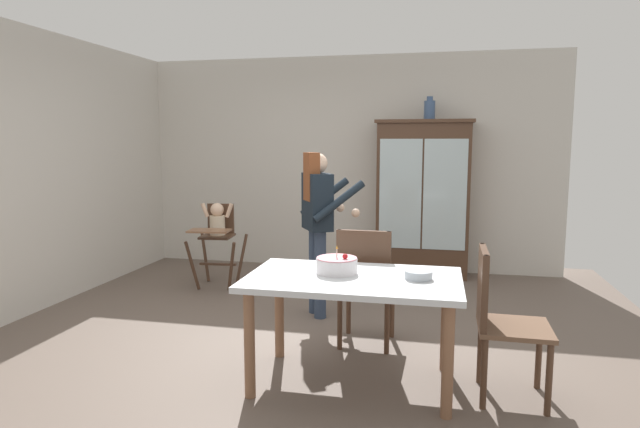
{
  "coord_description": "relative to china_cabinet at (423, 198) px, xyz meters",
  "views": [
    {
      "loc": [
        1.13,
        -4.2,
        1.62
      ],
      "look_at": [
        0.06,
        0.7,
        0.95
      ],
      "focal_mm": 30.15,
      "sensor_mm": 36.0,
      "label": 1
    }
  ],
  "objects": [
    {
      "name": "dining_chair_right_end",
      "position": [
        0.56,
        -3.14,
        -0.39
      ],
      "size": [
        0.45,
        0.45,
        0.96
      ],
      "rotation": [
        0.0,
        0.0,
        1.55
      ],
      "color": "#4C3323",
      "rests_on": "ground_plane"
    },
    {
      "name": "wall_back",
      "position": [
        -0.97,
        0.26,
        0.4
      ],
      "size": [
        5.32,
        0.06,
        2.7
      ],
      "primitive_type": "cube",
      "color": "beige",
      "rests_on": "ground_plane"
    },
    {
      "name": "serving_bowl",
      "position": [
        0.06,
        -3.11,
        -0.18
      ],
      "size": [
        0.18,
        0.18,
        0.05
      ],
      "primitive_type": "cylinder",
      "color": "#B2BCC6",
      "rests_on": "dining_table"
    },
    {
      "name": "birthday_cake",
      "position": [
        -0.49,
        -3.07,
        -0.15
      ],
      "size": [
        0.28,
        0.28,
        0.19
      ],
      "color": "white",
      "rests_on": "dining_table"
    },
    {
      "name": "dining_table",
      "position": [
        -0.36,
        -3.14,
        -0.31
      ],
      "size": [
        1.41,
        0.86,
        0.74
      ],
      "color": "silver",
      "rests_on": "ground_plane"
    },
    {
      "name": "ceramic_vase",
      "position": [
        0.05,
        0.0,
        1.06
      ],
      "size": [
        0.13,
        0.13,
        0.27
      ],
      "color": "#3D567F",
      "rests_on": "china_cabinet"
    },
    {
      "name": "dining_chair_far_side",
      "position": [
        -0.37,
        -2.49,
        -0.39
      ],
      "size": [
        0.45,
        0.45,
        0.96
      ],
      "rotation": [
        0.0,
        0.0,
        3.11
      ],
      "color": "#4C3323",
      "rests_on": "ground_plane"
    },
    {
      "name": "adult_person",
      "position": [
        -0.9,
        -1.77,
        0.02
      ],
      "size": [
        0.66,
        0.65,
        1.53
      ],
      "rotation": [
        0.0,
        0.0,
        2.1
      ],
      "color": "#33425B",
      "rests_on": "ground_plane"
    },
    {
      "name": "ground_plane",
      "position": [
        -0.97,
        -2.37,
        -0.95
      ],
      "size": [
        6.24,
        6.24,
        0.0
      ],
      "primitive_type": "plane",
      "color": "#66564C"
    },
    {
      "name": "high_chair_with_toddler",
      "position": [
        -2.24,
        -1.0,
        -0.3
      ],
      "size": [
        0.63,
        0.72,
        0.95
      ],
      "rotation": [
        0.0,
        0.0,
        0.1
      ],
      "color": "#4C3323",
      "rests_on": "ground_plane"
    },
    {
      "name": "china_cabinet",
      "position": [
        0.0,
        0.0,
        0.0
      ],
      "size": [
        1.14,
        0.48,
        1.89
      ],
      "color": "#4C3323",
      "rests_on": "ground_plane"
    },
    {
      "name": "wall_left",
      "position": [
        -3.6,
        -2.37,
        0.4
      ],
      "size": [
        0.06,
        5.32,
        2.7
      ],
      "primitive_type": "cube",
      "color": "beige",
      "rests_on": "ground_plane"
    }
  ]
}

